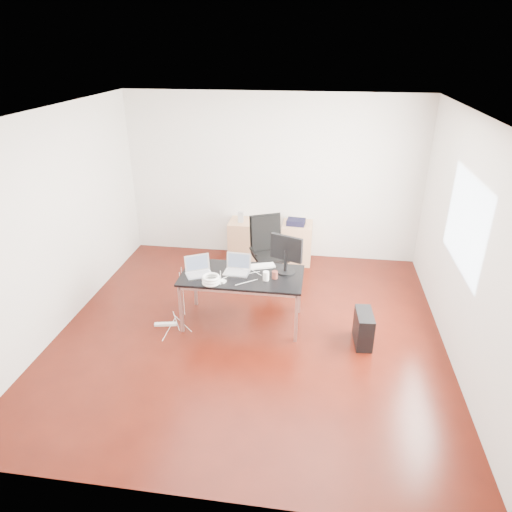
# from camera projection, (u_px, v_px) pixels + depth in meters

# --- Properties ---
(room_shell) EXTENTS (5.00, 5.00, 5.00)m
(room_shell) POSITION_uv_depth(u_px,v_px,m) (252.00, 234.00, 5.49)
(room_shell) COLOR #360C06
(room_shell) RESTS_ON ground
(desk) EXTENTS (1.60, 0.80, 0.73)m
(desk) POSITION_uv_depth(u_px,v_px,m) (242.00, 278.00, 6.01)
(desk) COLOR black
(desk) RESTS_ON ground
(office_chair) EXTENTS (0.64, 0.65, 1.08)m
(office_chair) POSITION_uv_depth(u_px,v_px,m) (268.00, 248.00, 7.05)
(office_chair) COLOR black
(office_chair) RESTS_ON ground
(filing_cabinet_left) EXTENTS (0.50, 0.50, 0.70)m
(filing_cabinet_left) POSITION_uv_depth(u_px,v_px,m) (244.00, 240.00, 7.99)
(filing_cabinet_left) COLOR tan
(filing_cabinet_left) RESTS_ON ground
(filing_cabinet_right) EXTENTS (0.50, 0.50, 0.70)m
(filing_cabinet_right) POSITION_uv_depth(u_px,v_px,m) (297.00, 243.00, 7.87)
(filing_cabinet_right) COLOR tan
(filing_cabinet_right) RESTS_ON ground
(pc_tower) EXTENTS (0.23, 0.46, 0.44)m
(pc_tower) POSITION_uv_depth(u_px,v_px,m) (363.00, 328.00, 5.76)
(pc_tower) COLOR black
(pc_tower) RESTS_ON ground
(wastebasket) EXTENTS (0.29, 0.29, 0.28)m
(wastebasket) POSITION_uv_depth(u_px,v_px,m) (277.00, 252.00, 8.03)
(wastebasket) COLOR black
(wastebasket) RESTS_ON ground
(power_strip) EXTENTS (0.31, 0.12, 0.04)m
(power_strip) POSITION_uv_depth(u_px,v_px,m) (166.00, 324.00, 6.20)
(power_strip) COLOR white
(power_strip) RESTS_ON ground
(laptop_left) EXTENTS (0.41, 0.38, 0.23)m
(laptop_left) POSITION_uv_depth(u_px,v_px,m) (198.00, 270.00, 5.98)
(laptop_left) COLOR silver
(laptop_left) RESTS_ON desk
(laptop_right) EXTENTS (0.35, 0.27, 0.23)m
(laptop_right) POSITION_uv_depth(u_px,v_px,m) (237.00, 268.00, 6.03)
(laptop_right) COLOR silver
(laptop_right) RESTS_ON desk
(monitor) EXTENTS (0.43, 0.26, 0.51)m
(monitor) POSITION_uv_depth(u_px,v_px,m) (286.00, 252.00, 5.95)
(monitor) COLOR black
(monitor) RESTS_ON desk
(keyboard) EXTENTS (0.46, 0.28, 0.02)m
(keyboard) POSITION_uv_depth(u_px,v_px,m) (259.00, 266.00, 6.18)
(keyboard) COLOR white
(keyboard) RESTS_ON desk
(cup_white) EXTENTS (0.09, 0.09, 0.12)m
(cup_white) POSITION_uv_depth(u_px,v_px,m) (266.00, 276.00, 5.82)
(cup_white) COLOR white
(cup_white) RESTS_ON desk
(cup_brown) EXTENTS (0.09, 0.09, 0.10)m
(cup_brown) POSITION_uv_depth(u_px,v_px,m) (275.00, 275.00, 5.87)
(cup_brown) COLOR maroon
(cup_brown) RESTS_ON desk
(cable_coil) EXTENTS (0.24, 0.24, 0.11)m
(cable_coil) POSITION_uv_depth(u_px,v_px,m) (211.00, 280.00, 5.74)
(cable_coil) COLOR white
(cable_coil) RESTS_ON desk
(power_adapter) EXTENTS (0.09, 0.09, 0.03)m
(power_adapter) POSITION_uv_depth(u_px,v_px,m) (223.00, 281.00, 5.78)
(power_adapter) COLOR white
(power_adapter) RESTS_ON desk
(speaker) EXTENTS (0.09, 0.08, 0.18)m
(speaker) POSITION_uv_depth(u_px,v_px,m) (241.00, 217.00, 7.76)
(speaker) COLOR #9E9E9E
(speaker) RESTS_ON filing_cabinet_left
(navy_garment) EXTENTS (0.32, 0.27, 0.09)m
(navy_garment) POSITION_uv_depth(u_px,v_px,m) (296.00, 222.00, 7.67)
(navy_garment) COLOR black
(navy_garment) RESTS_ON filing_cabinet_right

